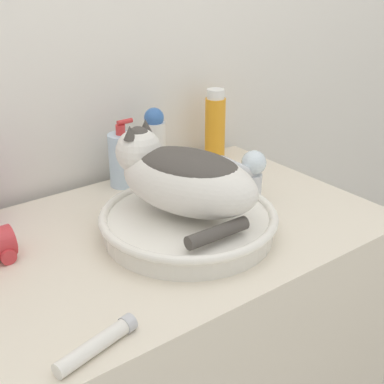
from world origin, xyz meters
TOP-DOWN VIEW (x-y plane):
  - wall_back at (0.00, 0.68)m, footprint 8.00×0.05m
  - vanity_counter at (0.00, 0.31)m, footprint 0.97×0.63m
  - sink_basin at (0.03, 0.26)m, footprint 0.39×0.39m
  - cat at (0.02, 0.27)m, footprint 0.27×0.35m
  - faucet at (0.24, 0.29)m, footprint 0.16×0.06m
  - shampoo_bottle_tall at (0.36, 0.58)m, footprint 0.06×0.06m
  - soap_pump_bottle at (0.05, 0.58)m, footprint 0.07×0.07m
  - lotion_bottle_white at (0.15, 0.58)m, footprint 0.06×0.06m
  - cream_tube at (-0.31, 0.05)m, footprint 0.15×0.06m

SIDE VIEW (x-z plane):
  - vanity_counter at x=0.00m, z-range 0.00..0.85m
  - cream_tube at x=-0.31m, z-range 0.85..0.88m
  - sink_basin at x=0.03m, z-range 0.85..0.91m
  - soap_pump_bottle at x=0.05m, z-range 0.84..1.01m
  - faucet at x=0.24m, z-range 0.86..1.01m
  - lotion_bottle_white at x=0.15m, z-range 0.85..1.04m
  - shampoo_bottle_tall at x=0.36m, z-range 0.85..1.06m
  - cat at x=0.02m, z-range 0.90..1.08m
  - wall_back at x=0.00m, z-range 0.00..2.40m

